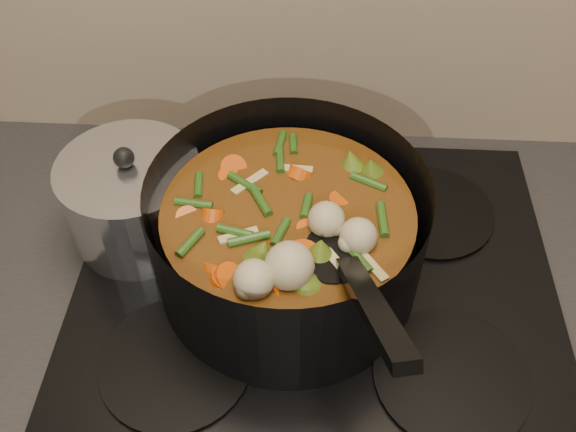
{
  "coord_description": "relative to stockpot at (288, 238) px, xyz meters",
  "views": [
    {
      "loc": [
        -0.01,
        1.43,
        1.6
      ],
      "look_at": [
        -0.04,
        1.94,
        1.05
      ],
      "focal_mm": 40.0,
      "sensor_mm": 36.0,
      "label": 1
    }
  ],
  "objects": [
    {
      "name": "stovetop",
      "position": [
        0.04,
        -0.01,
        -0.09
      ],
      "size": [
        0.62,
        0.54,
        0.03
      ],
      "color": "black",
      "rests_on": "counter"
    },
    {
      "name": "saucepan",
      "position": [
        -0.21,
        0.07,
        -0.01
      ],
      "size": [
        0.18,
        0.18,
        0.15
      ],
      "rotation": [
        0.0,
        0.0,
        0.32
      ],
      "color": "silver",
      "rests_on": "stovetop"
    },
    {
      "name": "stockpot",
      "position": [
        0.0,
        0.0,
        0.0
      ],
      "size": [
        0.33,
        0.43,
        0.24
      ],
      "rotation": [
        0.0,
        0.0,
        0.01
      ],
      "color": "black",
      "rests_on": "stovetop"
    }
  ]
}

